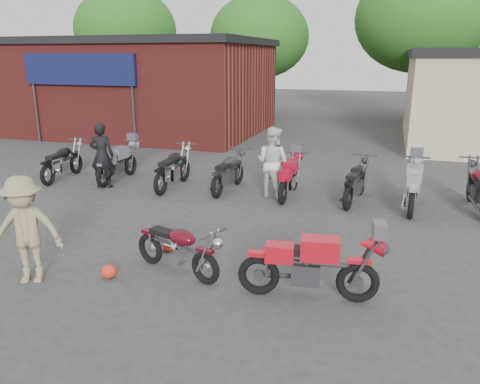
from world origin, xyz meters
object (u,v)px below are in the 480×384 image
(sportbike, at_px, (311,263))
(person_tan, at_px, (26,230))
(person_dark, at_px, (102,155))
(row_bike_5, at_px, (356,179))
(vintage_motorcycle, at_px, (178,245))
(helmet, at_px, (109,271))
(row_bike_4, at_px, (290,175))
(row_bike_0, at_px, (62,160))
(row_bike_1, at_px, (118,161))
(row_bike_7, at_px, (480,186))
(person_light, at_px, (272,162))
(row_bike_3, at_px, (229,170))
(row_bike_6, at_px, (413,184))
(row_bike_2, at_px, (173,166))

(sportbike, bearing_deg, person_tan, -178.02)
(person_dark, relative_size, row_bike_5, 0.90)
(vintage_motorcycle, distance_m, helmet, 1.20)
(vintage_motorcycle, distance_m, row_bike_4, 5.06)
(row_bike_0, height_order, row_bike_5, row_bike_5)
(row_bike_5, bearing_deg, row_bike_4, 99.49)
(person_dark, relative_size, row_bike_0, 0.90)
(row_bike_1, xyz_separation_m, row_bike_7, (9.54, 0.18, 0.03))
(sportbike, height_order, person_dark, person_dark)
(person_light, xyz_separation_m, person_tan, (-2.57, -5.79, -0.03))
(row_bike_3, relative_size, row_bike_6, 0.94)
(row_bike_4, bearing_deg, vintage_motorcycle, 171.06)
(person_light, distance_m, row_bike_3, 1.31)
(sportbike, distance_m, row_bike_7, 6.18)
(person_dark, bearing_deg, person_tan, 98.12)
(person_tan, distance_m, row_bike_5, 7.59)
(sportbike, xyz_separation_m, row_bike_5, (0.26, 5.18, -0.01))
(row_bike_0, relative_size, row_bike_1, 0.99)
(row_bike_1, height_order, row_bike_6, row_bike_6)
(helmet, relative_size, person_dark, 0.14)
(person_dark, bearing_deg, row_bike_2, -178.24)
(person_tan, bearing_deg, row_bike_6, 22.49)
(helmet, height_order, person_light, person_light)
(helmet, bearing_deg, sportbike, 5.85)
(row_bike_7, bearing_deg, row_bike_5, 90.65)
(person_dark, bearing_deg, row_bike_3, 177.99)
(row_bike_3, height_order, row_bike_7, row_bike_7)
(row_bike_3, bearing_deg, person_light, -94.64)
(sportbike, xyz_separation_m, row_bike_4, (-1.40, 5.15, -0.03))
(row_bike_6, bearing_deg, vintage_motorcycle, 145.34)
(row_bike_2, bearing_deg, row_bike_1, 83.53)
(row_bike_1, distance_m, row_bike_4, 5.08)
(person_light, height_order, row_bike_2, person_light)
(sportbike, height_order, person_tan, person_tan)
(row_bike_2, bearing_deg, row_bike_4, -87.65)
(person_dark, distance_m, row_bike_5, 6.81)
(vintage_motorcycle, xyz_separation_m, row_bike_3, (-0.84, 5.02, 0.06))
(row_bike_2, height_order, row_bike_5, row_bike_2)
(helmet, distance_m, person_light, 5.56)
(sportbike, height_order, row_bike_3, sportbike)
(sportbike, bearing_deg, vintage_motorcycle, 167.65)
(helmet, height_order, row_bike_4, row_bike_4)
(row_bike_1, height_order, row_bike_5, row_bike_1)
(row_bike_6, relative_size, row_bike_7, 1.00)
(sportbike, bearing_deg, row_bike_0, 140.68)
(row_bike_5, bearing_deg, row_bike_3, 98.45)
(vintage_motorcycle, bearing_deg, row_bike_5, 83.24)
(row_bike_5, bearing_deg, row_bike_6, -87.41)
(row_bike_4, bearing_deg, row_bike_3, 89.44)
(helmet, bearing_deg, row_bike_0, 133.17)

